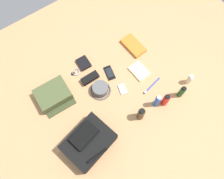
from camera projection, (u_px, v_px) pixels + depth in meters
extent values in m
cube|color=tan|center=(112.00, 92.00, 1.77)|extent=(2.64, 2.02, 0.02)
cube|color=black|center=(89.00, 142.00, 1.55)|extent=(0.37, 0.31, 0.13)
cube|color=black|center=(84.00, 135.00, 1.49)|extent=(0.20, 0.15, 0.03)
cylinder|color=black|center=(97.00, 156.00, 1.45)|extent=(0.15, 0.02, 0.02)
cube|color=#47512D|center=(53.00, 95.00, 1.70)|extent=(0.25, 0.20, 0.08)
cube|color=#394124|center=(61.00, 107.00, 1.71)|extent=(0.23, 0.08, 0.01)
cylinder|color=#585858|center=(100.00, 89.00, 1.72)|extent=(0.12, 0.12, 0.06)
torus|color=#585858|center=(101.00, 90.00, 1.75)|extent=(0.16, 0.16, 0.01)
cylinder|color=beige|center=(189.00, 80.00, 1.74)|extent=(0.04, 0.04, 0.09)
cylinder|color=silver|center=(192.00, 77.00, 1.69)|extent=(0.03, 0.03, 0.01)
cylinder|color=#19471E|center=(181.00, 92.00, 1.69)|extent=(0.04, 0.04, 0.13)
cylinder|color=black|center=(184.00, 88.00, 1.62)|extent=(0.03, 0.03, 0.01)
cylinder|color=red|center=(165.00, 100.00, 1.66)|extent=(0.05, 0.05, 0.13)
cylinder|color=black|center=(168.00, 97.00, 1.59)|extent=(0.03, 0.03, 0.01)
cylinder|color=blue|center=(157.00, 101.00, 1.65)|extent=(0.04, 0.04, 0.14)
cylinder|color=silver|center=(159.00, 98.00, 1.58)|extent=(0.03, 0.03, 0.01)
cylinder|color=#473319|center=(141.00, 114.00, 1.62)|extent=(0.05, 0.05, 0.13)
cylinder|color=black|center=(142.00, 111.00, 1.55)|extent=(0.04, 0.04, 0.01)
cube|color=orange|center=(133.00, 46.00, 1.89)|extent=(0.13, 0.21, 0.03)
cube|color=white|center=(133.00, 46.00, 1.89)|extent=(0.12, 0.21, 0.02)
cube|color=black|center=(110.00, 73.00, 1.81)|extent=(0.08, 0.13, 0.01)
cube|color=black|center=(110.00, 72.00, 1.80)|extent=(0.06, 0.09, 0.00)
cube|color=#B7B7BC|center=(122.00, 89.00, 1.76)|extent=(0.07, 0.09, 0.01)
cylinder|color=silver|center=(121.00, 87.00, 1.76)|extent=(0.03, 0.03, 0.00)
torus|color=#99999E|center=(76.00, 72.00, 1.81)|extent=(0.06, 0.06, 0.01)
cylinder|color=black|center=(73.00, 74.00, 1.80)|extent=(0.03, 0.03, 0.01)
cylinder|color=blue|center=(152.00, 86.00, 1.77)|extent=(0.18, 0.04, 0.01)
cube|color=white|center=(145.00, 92.00, 1.74)|extent=(0.02, 0.02, 0.01)
cube|color=black|center=(84.00, 63.00, 1.83)|extent=(0.10, 0.11, 0.02)
cube|color=beige|center=(139.00, 71.00, 1.81)|extent=(0.12, 0.16, 0.02)
cube|color=black|center=(90.00, 78.00, 1.78)|extent=(0.14, 0.06, 0.04)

